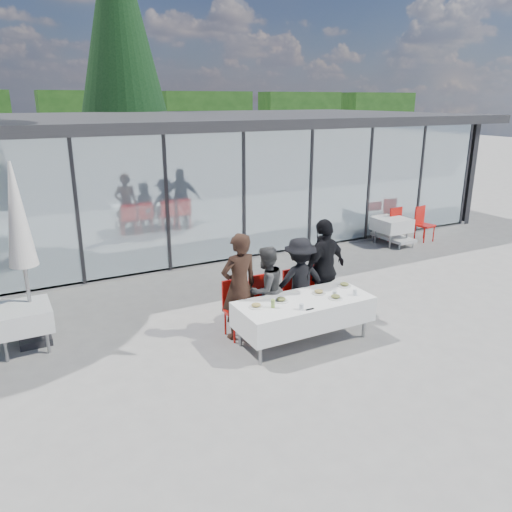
# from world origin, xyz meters

# --- Properties ---
(ground) EXTENTS (90.00, 90.00, 0.00)m
(ground) POSITION_xyz_m (0.00, 0.00, 0.00)
(ground) COLOR gray
(ground) RESTS_ON ground
(pavilion) EXTENTS (14.80, 8.80, 3.44)m
(pavilion) POSITION_xyz_m (2.00, 8.16, 2.15)
(pavilion) COLOR gray
(pavilion) RESTS_ON ground
(treeline) EXTENTS (62.50, 2.00, 4.40)m
(treeline) POSITION_xyz_m (-2.00, 28.00, 2.20)
(treeline) COLOR #173912
(treeline) RESTS_ON ground
(dining_table) EXTENTS (2.26, 0.96, 0.75)m
(dining_table) POSITION_xyz_m (-0.09, -0.43, 0.54)
(dining_table) COLOR white
(dining_table) RESTS_ON ground
(diner_a) EXTENTS (0.72, 0.72, 1.83)m
(diner_a) POSITION_xyz_m (-0.95, 0.22, 0.92)
(diner_a) COLOR #321F16
(diner_a) RESTS_ON ground
(diner_chair_a) EXTENTS (0.44, 0.44, 0.97)m
(diner_chair_a) POSITION_xyz_m (-0.95, 0.32, 0.54)
(diner_chair_a) COLOR red
(diner_chair_a) RESTS_ON ground
(diner_b) EXTENTS (0.92, 0.92, 1.53)m
(diner_b) POSITION_xyz_m (-0.44, 0.22, 0.77)
(diner_b) COLOR #454545
(diner_b) RESTS_ON ground
(diner_chair_b) EXTENTS (0.44, 0.44, 0.97)m
(diner_chair_b) POSITION_xyz_m (-0.44, 0.32, 0.54)
(diner_chair_b) COLOR red
(diner_chair_b) RESTS_ON ground
(diner_c) EXTENTS (1.20, 1.20, 1.60)m
(diner_c) POSITION_xyz_m (0.24, 0.22, 0.80)
(diner_c) COLOR black
(diner_c) RESTS_ON ground
(diner_chair_c) EXTENTS (0.44, 0.44, 0.97)m
(diner_chair_c) POSITION_xyz_m (0.24, 0.32, 0.54)
(diner_chair_c) COLOR red
(diner_chair_c) RESTS_ON ground
(diner_d) EXTENTS (1.38, 1.38, 1.88)m
(diner_d) POSITION_xyz_m (0.76, 0.22, 0.94)
(diner_d) COLOR black
(diner_d) RESTS_ON ground
(diner_chair_d) EXTENTS (0.44, 0.44, 0.97)m
(diner_chair_d) POSITION_xyz_m (0.76, 0.32, 0.54)
(diner_chair_d) COLOR red
(diner_chair_d) RESTS_ON ground
(plate_a) EXTENTS (0.24, 0.24, 0.07)m
(plate_a) POSITION_xyz_m (-0.93, -0.33, 0.78)
(plate_a) COLOR silver
(plate_a) RESTS_ON dining_table
(plate_b) EXTENTS (0.24, 0.24, 0.07)m
(plate_b) POSITION_xyz_m (-0.46, -0.31, 0.78)
(plate_b) COLOR silver
(plate_b) RESTS_ON dining_table
(plate_c) EXTENTS (0.24, 0.24, 0.07)m
(plate_c) POSITION_xyz_m (0.28, -0.32, 0.78)
(plate_c) COLOR silver
(plate_c) RESTS_ON dining_table
(plate_d) EXTENTS (0.24, 0.24, 0.07)m
(plate_d) POSITION_xyz_m (0.87, -0.24, 0.78)
(plate_d) COLOR silver
(plate_d) RESTS_ON dining_table
(plate_extra) EXTENTS (0.24, 0.24, 0.07)m
(plate_extra) POSITION_xyz_m (0.39, -0.63, 0.78)
(plate_extra) COLOR silver
(plate_extra) RESTS_ON dining_table
(juice_bottle) EXTENTS (0.06, 0.06, 0.14)m
(juice_bottle) POSITION_xyz_m (-0.70, -0.47, 0.82)
(juice_bottle) COLOR #90B84C
(juice_bottle) RESTS_ON dining_table
(drinking_glasses) EXTENTS (1.18, 0.26, 0.10)m
(drinking_glasses) POSITION_xyz_m (0.28, -0.65, 0.80)
(drinking_glasses) COLOR silver
(drinking_glasses) RESTS_ON dining_table
(folded_eyeglasses) EXTENTS (0.14, 0.03, 0.01)m
(folded_eyeglasses) POSITION_xyz_m (-0.23, -0.81, 0.76)
(folded_eyeglasses) COLOR black
(folded_eyeglasses) RESTS_ON dining_table
(spare_table_left) EXTENTS (0.86, 0.86, 0.74)m
(spare_table_left) POSITION_xyz_m (-4.20, 1.43, 0.55)
(spare_table_left) COLOR white
(spare_table_left) RESTS_ON ground
(spare_table_right) EXTENTS (0.86, 0.86, 0.74)m
(spare_table_right) POSITION_xyz_m (5.29, 3.37, 0.55)
(spare_table_right) COLOR white
(spare_table_right) RESTS_ON ground
(spare_chair_a) EXTENTS (0.51, 0.51, 0.97)m
(spare_chair_a) POSITION_xyz_m (6.35, 3.27, 0.54)
(spare_chair_a) COLOR red
(spare_chair_a) RESTS_ON ground
(spare_chair_b) EXTENTS (0.46, 0.46, 0.97)m
(spare_chair_b) POSITION_xyz_m (5.59, 3.67, 0.54)
(spare_chair_b) COLOR red
(spare_chair_b) RESTS_ON ground
(market_umbrella) EXTENTS (0.50, 0.50, 3.00)m
(market_umbrella) POSITION_xyz_m (-4.06, 1.61, 1.98)
(market_umbrella) COLOR black
(market_umbrella) RESTS_ON ground
(lounger) EXTENTS (0.60, 1.33, 0.72)m
(lounger) POSITION_xyz_m (5.38, 3.56, 0.26)
(lounger) COLOR silver
(lounger) RESTS_ON ground
(conifer_tree) EXTENTS (4.00, 4.00, 10.50)m
(conifer_tree) POSITION_xyz_m (0.50, 13.00, 5.99)
(conifer_tree) COLOR #382316
(conifer_tree) RESTS_ON ground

